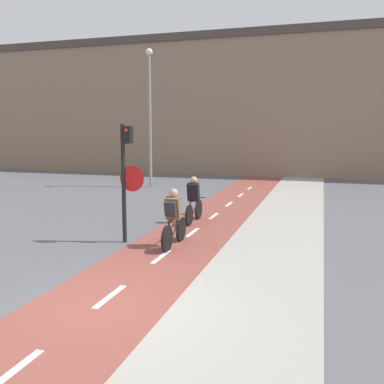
% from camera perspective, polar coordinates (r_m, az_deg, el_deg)
% --- Properties ---
extents(ground_plane, '(120.00, 120.00, 0.00)m').
position_cam_1_polar(ground_plane, '(7.48, -12.72, -14.94)').
color(ground_plane, '#5B5B60').
extents(bike_lane, '(2.40, 60.00, 0.02)m').
position_cam_1_polar(bike_lane, '(7.48, -12.69, -14.84)').
color(bike_lane, brown).
rests_on(bike_lane, ground_plane).
extents(sidewalk_strip, '(2.40, 60.00, 0.05)m').
position_cam_1_polar(sidewalk_strip, '(6.70, 6.35, -17.40)').
color(sidewalk_strip, '#A8A399').
rests_on(sidewalk_strip, ground_plane).
extents(building_row_background, '(60.00, 5.20, 9.16)m').
position_cam_1_polar(building_row_background, '(29.77, 10.43, 11.26)').
color(building_row_background, '#89705B').
rests_on(building_row_background, ground_plane).
extents(traffic_light_pole, '(0.67, 0.25, 3.08)m').
position_cam_1_polar(traffic_light_pole, '(11.13, -8.76, 2.91)').
color(traffic_light_pole, black).
rests_on(traffic_light_pole, ground_plane).
extents(street_lamp_far, '(0.36, 0.36, 7.01)m').
position_cam_1_polar(street_lamp_far, '(22.34, -5.64, 11.60)').
color(street_lamp_far, gray).
rests_on(street_lamp_far, ground_plane).
extents(cyclist_near, '(0.46, 1.73, 1.49)m').
position_cam_1_polar(cyclist_near, '(10.74, -2.49, -3.66)').
color(cyclist_near, black).
rests_on(cyclist_near, ground_plane).
extents(cyclist_far, '(0.46, 1.71, 1.49)m').
position_cam_1_polar(cyclist_far, '(13.56, 0.24, -1.35)').
color(cyclist_far, black).
rests_on(cyclist_far, ground_plane).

